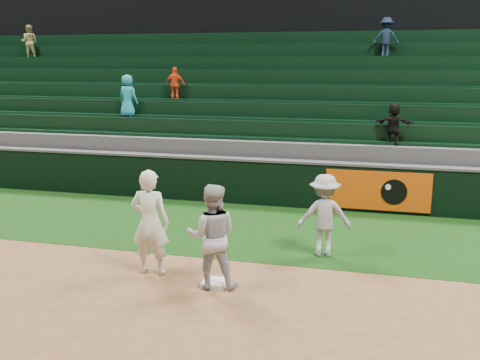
% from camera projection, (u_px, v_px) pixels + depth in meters
% --- Properties ---
extents(ground, '(70.00, 70.00, 0.00)m').
position_uv_depth(ground, '(203.00, 277.00, 9.60)').
color(ground, brown).
rests_on(ground, ground).
extents(foul_grass, '(36.00, 4.20, 0.01)m').
position_uv_depth(foul_grass, '(243.00, 228.00, 12.44)').
color(foul_grass, black).
rests_on(foul_grass, ground).
extents(upper_deck, '(40.00, 12.00, 12.00)m').
position_uv_depth(upper_deck, '(318.00, 13.00, 24.82)').
color(upper_deck, black).
rests_on(upper_deck, ground).
extents(first_base, '(0.41, 0.41, 0.09)m').
position_uv_depth(first_base, '(214.00, 283.00, 9.23)').
color(first_base, white).
rests_on(first_base, ground).
extents(first_baseman, '(0.72, 0.48, 1.93)m').
position_uv_depth(first_baseman, '(150.00, 222.00, 9.57)').
color(first_baseman, white).
rests_on(first_baseman, ground).
extents(baserunner, '(1.00, 0.85, 1.81)m').
position_uv_depth(baserunner, '(212.00, 236.00, 9.01)').
color(baserunner, '#ABADB6').
rests_on(baserunner, ground).
extents(base_coach, '(1.16, 0.82, 1.64)m').
position_uv_depth(base_coach, '(324.00, 215.00, 10.51)').
color(base_coach, '#A0A4AD').
rests_on(base_coach, foul_grass).
extents(field_wall, '(36.00, 0.45, 1.25)m').
position_uv_depth(field_wall, '(264.00, 182.00, 14.38)').
color(field_wall, black).
rests_on(field_wall, ground).
extents(stadium_seating, '(36.00, 5.95, 5.20)m').
position_uv_depth(stadium_seating, '(287.00, 126.00, 17.72)').
color(stadium_seating, '#3B3B3E').
rests_on(stadium_seating, ground).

